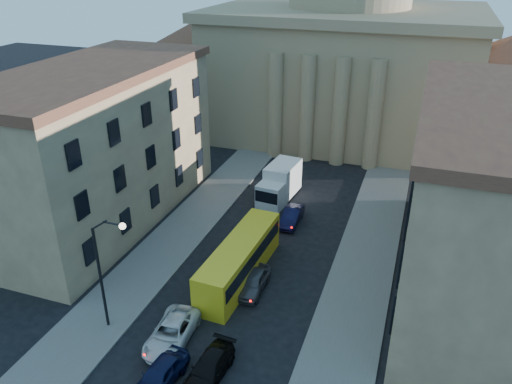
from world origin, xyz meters
TOP-DOWN VIEW (x-y plane):
  - sidewalk_left at (-8.50, 18.00)m, footprint 5.00×60.00m
  - sidewalk_right at (8.50, 18.00)m, footprint 5.00×60.00m
  - church at (0.00, 55.47)m, footprint 68.02×28.76m
  - building_left at (-17.00, 22.00)m, footprint 11.60×26.60m
  - building_right at (17.00, 22.00)m, footprint 11.60×26.60m
  - street_lamp at (-6.97, 8.00)m, footprint 2.62×0.44m
  - car_left_near at (-1.43, 4.59)m, footprint 2.36×4.73m
  - car_left_mid at (-2.52, 8.12)m, footprint 2.89×5.56m
  - car_right_mid at (1.14, 6.11)m, footprint 2.21×4.84m
  - car_right_far at (0.80, 15.31)m, footprint 1.84×4.51m
  - car_right_distant at (0.80, 26.45)m, footprint 1.58×4.45m
  - city_bus at (-0.80, 16.57)m, footprint 3.20×11.62m
  - box_truck at (-1.88, 31.12)m, footprint 3.26×6.89m

SIDE VIEW (x-z plane):
  - sidewalk_left at x=-8.50m, z-range 0.00..0.15m
  - sidewalk_right at x=8.50m, z-range 0.00..0.15m
  - car_right_mid at x=1.14m, z-range 0.00..1.37m
  - car_right_distant at x=0.80m, z-range 0.00..1.46m
  - car_left_mid at x=-2.52m, z-range 0.00..1.50m
  - car_right_far at x=0.80m, z-range 0.00..1.53m
  - car_left_near at x=-1.43m, z-range 0.00..1.55m
  - box_truck at x=-1.88m, z-range -0.10..3.56m
  - city_bus at x=-0.80m, z-range 0.12..3.36m
  - street_lamp at x=-6.97m, z-range 0.87..9.70m
  - building_left at x=-17.00m, z-range 0.07..14.77m
  - building_right at x=17.00m, z-range 0.07..14.77m
  - church at x=0.00m, z-range -6.42..30.18m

